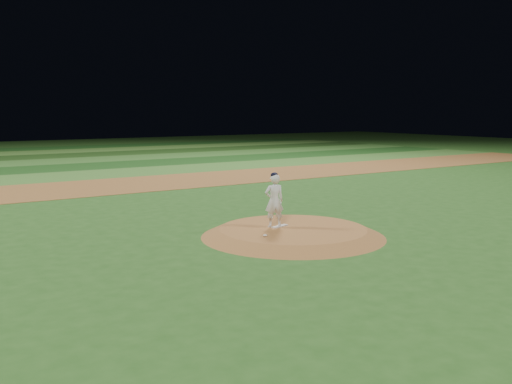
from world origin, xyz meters
TOP-DOWN VIEW (x-y plane):
  - ground at (0.00, 0.00)m, footprint 120.00×120.00m
  - infield_dirt_band at (0.00, 14.00)m, footprint 70.00×6.00m
  - outfield_stripe_0 at (0.00, 19.50)m, footprint 70.00×5.00m
  - outfield_stripe_1 at (0.00, 24.50)m, footprint 70.00×5.00m
  - outfield_stripe_2 at (0.00, 29.50)m, footprint 70.00×5.00m
  - outfield_stripe_3 at (0.00, 34.50)m, footprint 70.00×5.00m
  - outfield_stripe_4 at (0.00, 39.50)m, footprint 70.00×5.00m
  - outfield_stripe_5 at (0.00, 44.50)m, footprint 70.00×5.00m
  - pitchers_mound at (0.00, 0.00)m, footprint 5.50×5.50m
  - pitching_rubber at (-0.20, 0.39)m, footprint 0.63×0.30m
  - rosin_bag at (-1.34, -0.49)m, footprint 0.12×0.12m
  - pitcher_on_mound at (-0.38, 0.45)m, footprint 0.67×0.54m

SIDE VIEW (x-z plane):
  - ground at x=0.00m, z-range 0.00..0.00m
  - outfield_stripe_0 at x=0.00m, z-range 0.00..0.02m
  - outfield_stripe_1 at x=0.00m, z-range 0.00..0.02m
  - outfield_stripe_2 at x=0.00m, z-range 0.00..0.02m
  - outfield_stripe_3 at x=0.00m, z-range 0.00..0.02m
  - outfield_stripe_4 at x=0.00m, z-range 0.00..0.02m
  - outfield_stripe_5 at x=0.00m, z-range 0.00..0.02m
  - infield_dirt_band at x=0.00m, z-range 0.00..0.02m
  - pitchers_mound at x=0.00m, z-range 0.00..0.25m
  - pitching_rubber at x=-0.20m, z-range 0.25..0.28m
  - rosin_bag at x=-1.34m, z-range 0.25..0.31m
  - pitcher_on_mound at x=-0.38m, z-range 0.24..1.90m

